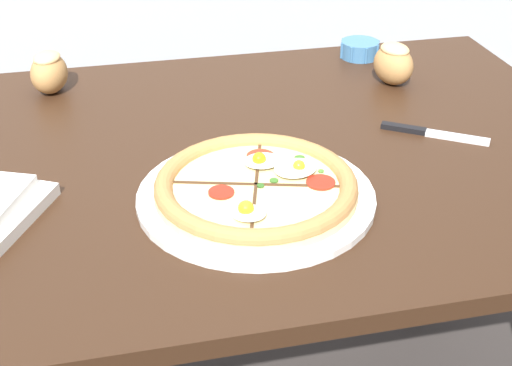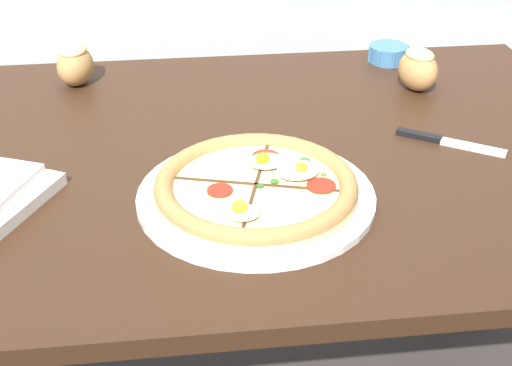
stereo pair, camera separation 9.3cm
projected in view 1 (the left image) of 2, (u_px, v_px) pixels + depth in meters
dining_table at (181, 203)px, 1.25m from camera, size 1.53×0.90×0.77m
pizza at (256, 189)px, 1.08m from camera, size 0.36×0.36×0.05m
ramekin_bowl at (360, 49)px, 1.59m from camera, size 0.09×0.09×0.04m
bread_piece_near at (393, 63)px, 1.45m from camera, size 0.09×0.11×0.09m
bread_piece_mid at (49, 71)px, 1.41m from camera, size 0.09×0.11×0.08m
knife_main at (433, 133)px, 1.27m from camera, size 0.17×0.12×0.01m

